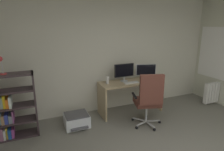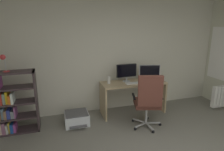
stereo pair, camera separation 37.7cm
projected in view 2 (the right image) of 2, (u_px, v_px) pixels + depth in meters
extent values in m
cube|color=beige|center=(113.00, 55.00, 4.58)|extent=(5.50, 0.10, 2.70)
cube|color=tan|center=(133.00, 83.00, 4.43)|extent=(1.49, 0.57, 0.04)
cube|color=tan|center=(103.00, 102.00, 4.32)|extent=(0.04, 0.54, 0.72)
cube|color=tan|center=(160.00, 95.00, 4.74)|extent=(0.04, 0.54, 0.72)
cylinder|color=#B2B5B7|center=(126.00, 81.00, 4.48)|extent=(0.18, 0.18, 0.01)
cylinder|color=#B2B5B7|center=(126.00, 79.00, 4.46)|extent=(0.03, 0.03, 0.11)
cube|color=black|center=(127.00, 71.00, 4.41)|extent=(0.49, 0.05, 0.30)
cube|color=black|center=(127.00, 71.00, 4.39)|extent=(0.45, 0.02, 0.28)
cylinder|color=#B2B5B7|center=(149.00, 79.00, 4.65)|extent=(0.18, 0.18, 0.01)
cylinder|color=#B2B5B7|center=(149.00, 77.00, 4.63)|extent=(0.03, 0.03, 0.09)
cube|color=#B7BABC|center=(150.00, 70.00, 4.59)|extent=(0.50, 0.16, 0.27)
cube|color=black|center=(150.00, 71.00, 4.57)|extent=(0.46, 0.12, 0.25)
cube|color=silver|center=(133.00, 83.00, 4.30)|extent=(0.34, 0.13, 0.02)
cube|color=black|center=(144.00, 82.00, 4.37)|extent=(0.07, 0.10, 0.03)
cylinder|color=silver|center=(109.00, 80.00, 4.29)|extent=(0.07, 0.07, 0.17)
cube|color=#B7BABC|center=(153.00, 123.00, 3.98)|extent=(0.30, 0.12, 0.02)
sphere|color=black|center=(160.00, 124.00, 3.99)|extent=(0.06, 0.06, 0.06)
cube|color=#B7BABC|center=(147.00, 119.00, 4.12)|extent=(0.20, 0.27, 0.02)
sphere|color=black|center=(148.00, 118.00, 4.27)|extent=(0.06, 0.06, 0.06)
cube|color=#B7BABC|center=(139.00, 121.00, 4.06)|extent=(0.21, 0.26, 0.02)
sphere|color=black|center=(133.00, 120.00, 4.16)|extent=(0.06, 0.06, 0.06)
cube|color=#B7BABC|center=(141.00, 125.00, 3.89)|extent=(0.29, 0.13, 0.02)
sphere|color=black|center=(135.00, 129.00, 3.82)|extent=(0.06, 0.06, 0.06)
cube|color=#B7BABC|center=(149.00, 126.00, 3.84)|extent=(0.04, 0.30, 0.02)
sphere|color=black|center=(153.00, 132.00, 3.72)|extent=(0.06, 0.06, 0.06)
cylinder|color=#B7BABC|center=(146.00, 114.00, 3.93)|extent=(0.04, 0.04, 0.38)
cube|color=brown|center=(147.00, 103.00, 3.87)|extent=(0.60, 0.58, 0.10)
cube|color=brown|center=(150.00, 91.00, 3.53)|extent=(0.46, 0.20, 0.60)
cube|color=black|center=(134.00, 96.00, 3.83)|extent=(0.13, 0.32, 0.03)
cube|color=black|center=(160.00, 96.00, 3.84)|extent=(0.13, 0.32, 0.03)
cube|color=#392C30|center=(37.00, 100.00, 3.75)|extent=(0.03, 0.31, 1.21)
cube|color=#392C30|center=(11.00, 72.00, 3.49)|extent=(0.81, 0.31, 0.03)
cube|color=#392C30|center=(19.00, 130.00, 3.79)|extent=(0.81, 0.31, 0.03)
cube|color=#392C30|center=(17.00, 117.00, 3.72)|extent=(0.74, 0.31, 0.03)
cube|color=#392C30|center=(15.00, 103.00, 3.64)|extent=(0.74, 0.31, 0.03)
cube|color=#392C30|center=(13.00, 88.00, 3.57)|extent=(0.74, 0.31, 0.03)
cube|color=beige|center=(2.00, 127.00, 3.69)|extent=(0.04, 0.26, 0.21)
cube|color=#8C5876|center=(5.00, 126.00, 3.69)|extent=(0.06, 0.28, 0.23)
cube|color=silver|center=(8.00, 127.00, 3.71)|extent=(0.04, 0.26, 0.18)
cube|color=gold|center=(10.00, 126.00, 3.72)|extent=(0.03, 0.22, 0.22)
cube|color=#1B499B|center=(13.00, 126.00, 3.73)|extent=(0.05, 0.26, 0.18)
cube|color=#963F89|center=(15.00, 126.00, 3.75)|extent=(0.04, 0.24, 0.17)
cube|color=olive|center=(1.00, 114.00, 3.62)|extent=(0.05, 0.28, 0.17)
cube|color=#6B87A1|center=(4.00, 112.00, 3.63)|extent=(0.04, 0.24, 0.21)
cube|color=#926F4F|center=(6.00, 113.00, 3.65)|extent=(0.05, 0.27, 0.17)
cube|color=#313D9B|center=(9.00, 113.00, 3.66)|extent=(0.06, 0.24, 0.17)
cube|color=gray|center=(13.00, 113.00, 3.69)|extent=(0.06, 0.26, 0.14)
cube|color=#8E4D87|center=(15.00, 111.00, 3.68)|extent=(0.02, 0.25, 0.22)
cube|color=beige|center=(0.00, 98.00, 3.56)|extent=(0.03, 0.27, 0.19)
cube|color=red|center=(2.00, 98.00, 3.55)|extent=(0.03, 0.28, 0.21)
cube|color=gray|center=(5.00, 98.00, 3.57)|extent=(0.04, 0.22, 0.20)
cube|color=gold|center=(7.00, 97.00, 3.58)|extent=(0.04, 0.23, 0.23)
cube|color=orange|center=(10.00, 98.00, 3.60)|extent=(0.04, 0.27, 0.16)
cube|color=silver|center=(13.00, 97.00, 3.60)|extent=(0.04, 0.29, 0.20)
cylinder|color=#CA3438|center=(6.00, 71.00, 3.47)|extent=(0.11, 0.11, 0.02)
cylinder|color=silver|center=(5.00, 65.00, 3.44)|extent=(0.01, 0.01, 0.22)
sphere|color=#CA3438|center=(3.00, 57.00, 3.39)|extent=(0.10, 0.10, 0.10)
cube|color=silver|center=(77.00, 119.00, 4.05)|extent=(0.49, 0.44, 0.24)
cube|color=#4C4C51|center=(76.00, 113.00, 4.01)|extent=(0.45, 0.40, 0.02)
cube|color=#4C4C51|center=(78.00, 127.00, 3.82)|extent=(0.34, 0.10, 0.01)
cube|color=white|center=(214.00, 97.00, 4.68)|extent=(0.07, 0.10, 0.54)
cube|color=white|center=(217.00, 97.00, 4.71)|extent=(0.07, 0.10, 0.54)
cube|color=white|center=(220.00, 96.00, 4.73)|extent=(0.07, 0.10, 0.54)
cube|color=white|center=(223.00, 96.00, 4.76)|extent=(0.07, 0.10, 0.54)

